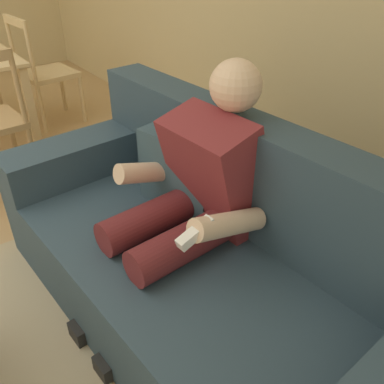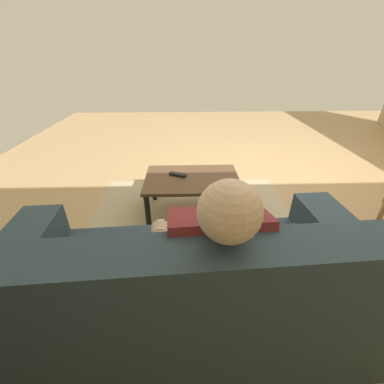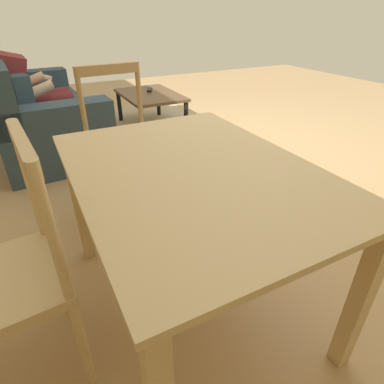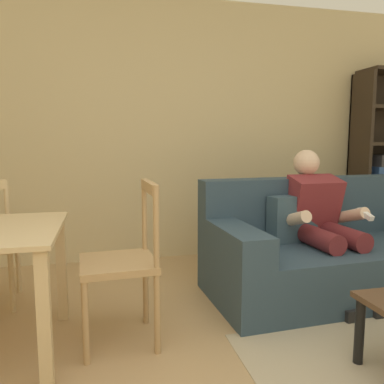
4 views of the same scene
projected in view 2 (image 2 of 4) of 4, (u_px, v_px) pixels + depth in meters
The scene contains 6 objects.
ground_plane at pixel (291, 185), 3.04m from camera, with size 8.48×8.48×0.00m, color tan.
couch at pixel (190, 292), 1.32m from camera, with size 2.05×1.00×0.87m.
person_lounging at pixel (212, 259), 1.19m from camera, with size 0.61×0.91×1.10m.
coffee_table at pixel (192, 183), 2.36m from camera, with size 0.89×0.60×0.39m.
tv_remote at pixel (178, 175), 2.37m from camera, with size 0.05×0.17×0.02m, color black.
area_rug at pixel (192, 211), 2.53m from camera, with size 2.00×1.40×0.01m, color tan.
Camera 2 is at (1.31, 2.65, 1.44)m, focal length 23.03 mm.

